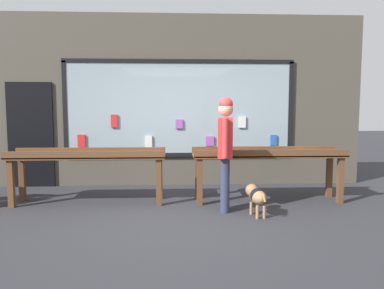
% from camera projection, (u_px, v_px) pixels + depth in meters
% --- Properties ---
extents(ground_plane, '(40.00, 40.00, 0.00)m').
position_uv_depth(ground_plane, '(180.00, 217.00, 5.47)').
color(ground_plane, '#2D2D33').
extents(shopfront_facade, '(7.59, 0.29, 3.47)m').
position_uv_depth(shopfront_facade, '(176.00, 102.00, 7.68)').
color(shopfront_facade, '#4C473D').
rests_on(shopfront_facade, ground_plane).
extents(display_table_left, '(2.55, 0.60, 0.91)m').
position_uv_depth(display_table_left, '(88.00, 160.00, 6.20)').
color(display_table_left, brown).
rests_on(display_table_left, ground_plane).
extents(display_table_right, '(2.55, 0.61, 0.91)m').
position_uv_depth(display_table_right, '(268.00, 159.00, 6.35)').
color(display_table_right, brown).
rests_on(display_table_right, ground_plane).
extents(person_browsing, '(0.29, 0.68, 1.75)m').
position_uv_depth(person_browsing, '(225.00, 144.00, 5.68)').
color(person_browsing, '#2D334C').
rests_on(person_browsing, ground_plane).
extents(small_dog, '(0.28, 0.60, 0.44)m').
position_uv_depth(small_dog, '(257.00, 196.00, 5.51)').
color(small_dog, '#99724C').
rests_on(small_dog, ground_plane).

